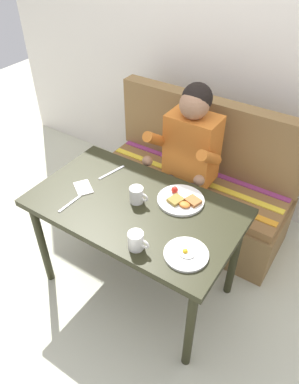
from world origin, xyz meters
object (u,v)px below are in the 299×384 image
Objects in this scene: knife at (112,172)px; napkin at (83,188)px; coffee_mug at (136,240)px; person at (187,155)px; coffee_mug_second at (137,195)px; plate_breakfast at (181,200)px; table at (135,215)px; plate_eggs at (186,254)px; fork at (70,204)px; couch at (193,189)px.

napkin is at bearing -89.19° from knife.
knife is (-0.49, 0.43, -0.05)m from coffee_mug.
person is 8.94× the size of napkin.
coffee_mug_second is 0.35m from napkin.
plate_breakfast is 2.28× the size of coffee_mug.
plate_breakfast is 0.50m from knife.
coffee_mug is at bearing -55.58° from coffee_mug_second.
person is 0.87m from coffee_mug.
person is at bearing 88.40° from coffee_mug_second.
coffee_mug is 0.87× the size of napkin.
plate_eggs is at bearing -21.48° from table.
person is at bearing 69.94° from fork.
knife is at bearing -116.53° from couch.
knife is (-0.31, -0.42, -0.01)m from person.
couch is at bearing 92.92° from person.
napkin is 0.15m from fork.
plate_eggs is 1.10× the size of knife.
knife is (-0.29, 0.14, -0.05)m from coffee_mug_second.
plate_breakfast is 2.28× the size of coffee_mug_second.
person is at bearing 118.61° from plate_eggs.
plate_eggs is 0.79m from knife.
person is 0.46m from plate_breakfast.
napkin is (-0.77, 0.12, -0.01)m from plate_eggs.
couch is 1.13m from coffee_mug.
person is (0.01, -0.17, 0.41)m from couch.
couch is at bearing 90.00° from table.
plate_breakfast is 1.35× the size of knife.
table is 0.28m from plate_breakfast.
fork is (-0.32, -0.79, -0.01)m from person.
couch is 0.86m from coffee_mug_second.
plate_breakfast is at bearing 21.37° from napkin.
coffee_mug is at bearing -21.62° from napkin.
table is at bearing 126.45° from coffee_mug.
coffee_mug reaches higher than napkin.
person is (0.01, 0.59, 0.09)m from table.
coffee_mug_second is at bearing -91.60° from person.
knife is (0.05, 0.22, -0.00)m from napkin.
plate_breakfast reaches higher than plate_eggs.
coffee_mug_second reaches higher than plate_eggs.
plate_breakfast is at bearing 39.48° from table.
table is 0.99× the size of person.
knife is at bearing 77.76° from napkin.
napkin is 0.68× the size of knife.
napkin is (-0.53, 0.21, -0.05)m from coffee_mug.
plate_breakfast is 0.40m from plate_eggs.
coffee_mug reaches higher than coffee_mug_second.
plate_breakfast is at bearing 33.22° from coffee_mug_second.
person reaches higher than couch.
plate_eggs is (0.42, -0.93, 0.41)m from couch.
table is 0.38m from fork.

